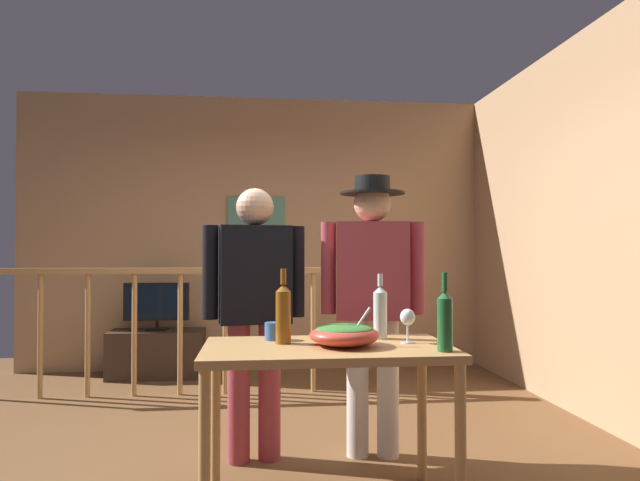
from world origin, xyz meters
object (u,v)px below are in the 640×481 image
wine_bottle_clear (380,311)px  wine_bottle_amber (283,313)px  stair_railing (231,315)px  mug_blue (274,331)px  wine_glass (408,319)px  salad_bowl (344,334)px  person_standing_right (373,288)px  wine_bottle_green (445,320)px  serving_table (327,365)px  person_standing_left (254,299)px  framed_picture (256,218)px  flat_screen_tv (157,303)px  tv_console (157,354)px

wine_bottle_clear → wine_bottle_amber: size_ratio=0.91×
stair_railing → mug_blue: (0.32, -2.07, 0.14)m
wine_glass → mug_blue: 0.67m
salad_bowl → person_standing_right: 0.76m
wine_bottle_green → serving_table: bearing=156.7°
serving_table → person_standing_left: bearing=117.9°
wine_bottle_amber → person_standing_right: (0.56, 0.58, 0.08)m
wine_bottle_green → stair_railing: bearing=113.3°
framed_picture → person_standing_left: bearing=-89.8°
framed_picture → serving_table: size_ratio=0.51×
wine_glass → wine_bottle_amber: size_ratio=0.46×
stair_railing → flat_screen_tv: size_ratio=5.07×
tv_console → mug_blue: bearing=-69.2°
mug_blue → salad_bowl: bearing=-34.0°
person_standing_left → person_standing_right: (0.70, -0.00, 0.06)m
serving_table → person_standing_left: size_ratio=0.74×
stair_railing → person_standing_left: person_standing_left is taller
tv_console → mug_blue: (1.07, -2.80, 0.59)m
tv_console → person_standing_right: bearing=-54.5°
framed_picture → wine_glass: framed_picture is taller
wine_glass → wine_bottle_clear: size_ratio=0.50×
serving_table → person_standing_left: 0.79m
serving_table → mug_blue: 0.34m
stair_railing → tv_console: size_ratio=3.47×
salad_bowl → wine_bottle_clear: (0.22, 0.20, 0.08)m
wine_bottle_green → person_standing_right: size_ratio=0.21×
salad_bowl → wine_bottle_clear: wine_bottle_clear is taller
stair_railing → wine_bottle_clear: 2.27m
flat_screen_tv → person_standing_left: 2.51m
wine_bottle_green → wine_bottle_amber: wine_bottle_amber is taller
framed_picture → serving_table: 3.43m
flat_screen_tv → wine_bottle_clear: size_ratio=1.86×
wine_glass → mug_blue: (-0.64, 0.16, -0.07)m
wine_bottle_clear → person_standing_left: (-0.64, 0.48, 0.03)m
wine_glass → flat_screen_tv: bearing=120.2°
salad_bowl → wine_glass: salad_bowl is taller
framed_picture → flat_screen_tv: framed_picture is taller
wine_bottle_amber → person_standing_left: (-0.14, 0.58, 0.02)m
wine_bottle_green → wine_bottle_clear: wine_bottle_green is taller
salad_bowl → wine_bottle_green: bearing=-24.4°
salad_bowl → wine_bottle_green: wine_bottle_green is taller
wine_bottle_clear → tv_console: bearing=119.7°
stair_railing → wine_bottle_amber: wine_bottle_amber is taller
salad_bowl → mug_blue: bearing=146.0°
framed_picture → mug_blue: size_ratio=4.70×
wine_glass → person_standing_right: (-0.05, 0.63, 0.11)m
wine_bottle_green → wine_bottle_amber: bearing=157.5°
mug_blue → person_standing_left: person_standing_left is taller
salad_bowl → wine_bottle_amber: 0.31m
framed_picture → person_standing_left: framed_picture is taller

